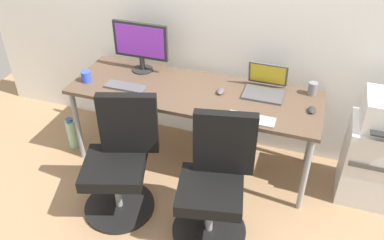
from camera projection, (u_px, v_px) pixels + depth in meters
The scene contains 15 objects.
ground_plane at pixel (194, 159), 3.62m from camera, with size 5.28×5.28×0.00m, color #9E7A56.
back_wall at pixel (211, 2), 3.20m from camera, with size 4.40×0.04×2.60m, color white.
desk at pixel (194, 97), 3.25m from camera, with size 2.02×0.67×0.71m.
office_chair_left at pixel (120, 162), 2.95m from camera, with size 0.55×0.55×0.94m.
office_chair_right at pixel (215, 184), 2.76m from camera, with size 0.54×0.54×0.94m.
side_cabinet at pixel (375, 162), 3.08m from camera, with size 0.47×0.41×0.67m.
water_bottle_on_floor at pixel (72, 133), 3.70m from camera, with size 0.09×0.09×0.31m.
desktop_monitor at pixel (141, 44), 3.36m from camera, with size 0.48×0.18×0.43m.
open_laptop at pixel (265, 86), 3.17m from camera, with size 0.31×0.28×0.22m.
keyboard_by_monitor at pixel (126, 87), 3.25m from camera, with size 0.34×0.12×0.02m, color #515156.
keyboard_by_laptop at pixel (251, 119), 2.88m from camera, with size 0.34×0.12×0.02m, color #B7B7B7.
mouse_by_monitor at pixel (312, 110), 2.96m from camera, with size 0.06×0.10×0.03m, color #2D2D2D.
mouse_by_laptop at pixel (221, 91), 3.18m from camera, with size 0.06×0.10×0.03m, color #515156.
coffee_mug at pixel (86, 76), 3.32m from camera, with size 0.08×0.08×0.09m, color blue.
pen_cup at pixel (313, 89), 3.14m from camera, with size 0.07×0.07×0.10m, color slate.
Camera 1 is at (0.87, -2.62, 2.37)m, focal length 37.67 mm.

